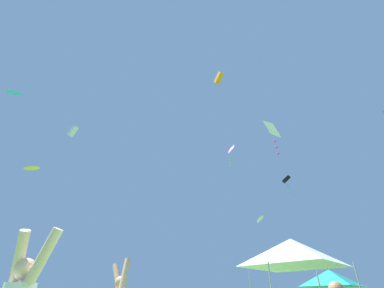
# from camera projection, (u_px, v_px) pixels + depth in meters

# --- Properties ---
(canopy_tent_teal) EXTENTS (2.91, 2.91, 3.11)m
(canopy_tent_teal) POSITION_uv_depth(u_px,v_px,m) (330.00, 278.00, 16.59)
(canopy_tent_teal) COLOR #9E9EA3
(canopy_tent_teal) RESTS_ON ground
(canopy_tent_white) EXTENTS (3.54, 3.54, 3.78)m
(canopy_tent_white) POSITION_uv_depth(u_px,v_px,m) (293.00, 252.00, 11.77)
(canopy_tent_white) COLOR #9E9EA3
(canopy_tent_white) RESTS_ON ground
(kite_purple_diamond) EXTENTS (1.20, 1.25, 2.96)m
(kite_purple_diamond) POSITION_uv_depth(u_px,v_px,m) (230.00, 150.00, 35.13)
(kite_purple_diamond) COLOR purple
(kite_white_diamond) EXTENTS (0.94, 0.99, 2.63)m
(kite_white_diamond) POSITION_uv_depth(u_px,v_px,m) (273.00, 130.00, 17.67)
(kite_white_diamond) COLOR white
(kite_yellow_delta) EXTENTS (2.08, 2.08, 0.55)m
(kite_yellow_delta) POSITION_uv_depth(u_px,v_px,m) (32.00, 167.00, 27.96)
(kite_yellow_delta) COLOR yellow
(kite_black_box) EXTENTS (1.10, 0.68, 2.41)m
(kite_black_box) POSITION_uv_depth(u_px,v_px,m) (286.00, 180.00, 33.91)
(kite_black_box) COLOR black
(kite_white_delta) EXTENTS (1.32, 1.40, 0.82)m
(kite_white_delta) POSITION_uv_depth(u_px,v_px,m) (260.00, 219.00, 32.07)
(kite_white_delta) COLOR white
(kite_white_box) EXTENTS (1.27, 0.98, 1.36)m
(kite_white_box) POSITION_uv_depth(u_px,v_px,m) (73.00, 131.00, 31.48)
(kite_white_box) COLOR white
(kite_cyan_diamond) EXTENTS (0.93, 1.24, 0.59)m
(kite_cyan_diamond) POSITION_uv_depth(u_px,v_px,m) (14.00, 92.00, 21.47)
(kite_cyan_diamond) COLOR #2DB7CC
(kite_orange_box) EXTENTS (1.10, 1.48, 1.16)m
(kite_orange_box) POSITION_uv_depth(u_px,v_px,m) (219.00, 78.00, 31.19)
(kite_orange_box) COLOR orange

